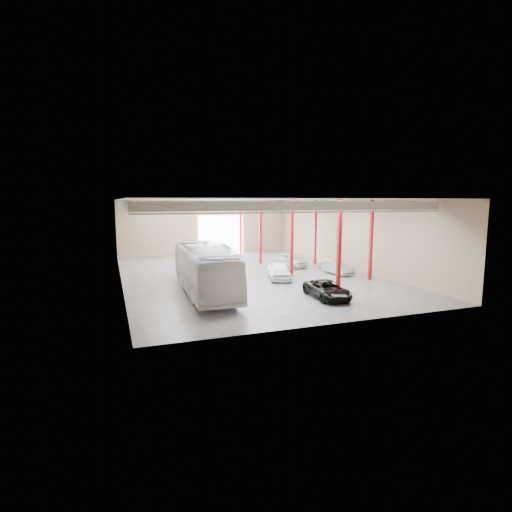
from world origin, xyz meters
TOP-DOWN VIEW (x-y plane):
  - depot_shell at (0.13, 0.48)m, footprint 22.12×32.12m
  - coach_bus at (-5.22, -5.90)m, footprint 3.58×12.86m
  - black_sedan at (2.50, -10.67)m, footprint 2.43×4.71m
  - car_row_a at (2.15, -3.00)m, footprint 3.06×4.88m
  - car_row_b at (0.48, 4.20)m, footprint 2.40×4.56m
  - car_row_c at (0.98, 12.00)m, footprint 3.05×6.08m
  - car_right_near at (8.30, -2.39)m, footprint 1.72×4.17m
  - car_right_far at (5.90, 2.81)m, footprint 2.83×4.59m

SIDE VIEW (x-z plane):
  - black_sedan at x=2.50m, z-range 0.00..1.27m
  - car_right_near at x=8.30m, z-range 0.00..1.34m
  - car_row_b at x=0.48m, z-range 0.00..1.43m
  - car_right_far at x=5.90m, z-range 0.00..1.46m
  - car_row_a at x=2.15m, z-range 0.00..1.55m
  - car_row_c at x=0.98m, z-range 0.00..1.69m
  - coach_bus at x=-5.22m, z-range 0.00..3.55m
  - depot_shell at x=0.13m, z-range 1.44..8.51m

